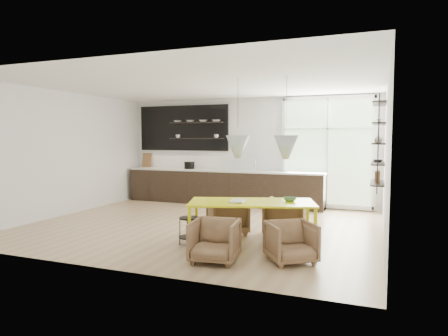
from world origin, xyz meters
TOP-DOWN VIEW (x-y plane):
  - room at (0.58, 1.10)m, footprint 7.02×6.01m
  - kitchen_run at (-0.69, 2.69)m, footprint 5.54×0.69m
  - right_shelving at (3.36, 1.17)m, footprint 0.26×1.22m
  - dining_table at (1.42, -1.14)m, footprint 2.25×1.51m
  - armchair_back_left at (0.73, -0.47)m, footprint 0.98×0.98m
  - armchair_back_right at (1.79, -0.17)m, footprint 0.77×0.79m
  - armchair_front_left at (1.18, -2.15)m, footprint 0.75×0.77m
  - armchair_front_right at (2.22, -1.77)m, footprint 0.90×0.90m
  - wire_stool at (0.41, -1.44)m, footprint 0.37×0.37m
  - table_book at (1.10, -1.27)m, footprint 0.27×0.34m
  - table_bowl at (2.01, -0.87)m, footprint 0.22×0.22m

SIDE VIEW (x-z plane):
  - armchair_front_right at x=2.22m, z-range 0.00..0.60m
  - wire_stool at x=0.41m, z-range 0.07..0.54m
  - armchair_front_left at x=1.18m, z-range 0.00..0.62m
  - armchair_back_left at x=0.73m, z-range 0.00..0.65m
  - armchair_back_right at x=1.79m, z-range 0.00..0.69m
  - kitchen_run at x=-0.69m, z-range -0.78..1.97m
  - dining_table at x=1.42m, z-range 0.33..1.08m
  - table_book at x=1.10m, z-range 0.75..0.78m
  - table_bowl at x=2.01m, z-range 0.75..0.82m
  - room at x=0.58m, z-range 0.00..2.92m
  - right_shelving at x=3.36m, z-range 0.70..2.60m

